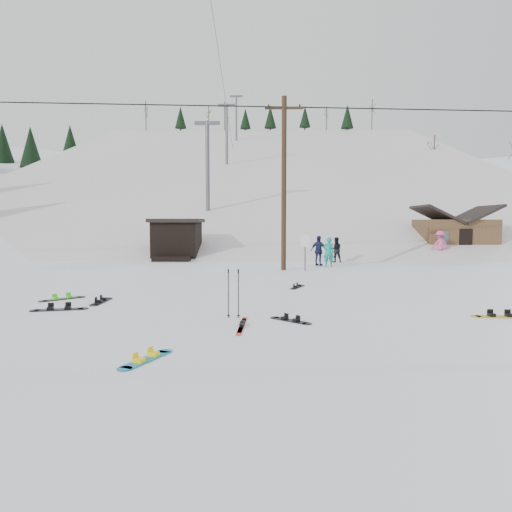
{
  "coord_description": "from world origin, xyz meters",
  "views": [
    {
      "loc": [
        1.04,
        -10.02,
        2.55
      ],
      "look_at": [
        0.72,
        5.19,
        1.4
      ],
      "focal_mm": 32.0,
      "sensor_mm": 36.0,
      "label": 1
    }
  ],
  "objects_px": {
    "cabin": "(454,236)",
    "hero_snowboard": "(146,359)",
    "utility_pole": "(284,181)",
    "hero_skis": "(242,325)"
  },
  "relations": [
    {
      "from": "cabin",
      "to": "hero_skis",
      "type": "relative_size",
      "value": 2.8
    },
    {
      "from": "hero_snowboard",
      "to": "hero_skis",
      "type": "distance_m",
      "value": 3.22
    },
    {
      "from": "utility_pole",
      "to": "hero_skis",
      "type": "xyz_separation_m",
      "value": [
        -1.53,
        -13.06,
        -4.65
      ]
    },
    {
      "from": "utility_pole",
      "to": "hero_skis",
      "type": "height_order",
      "value": "utility_pole"
    },
    {
      "from": "utility_pole",
      "to": "cabin",
      "type": "height_order",
      "value": "utility_pole"
    },
    {
      "from": "cabin",
      "to": "hero_skis",
      "type": "xyz_separation_m",
      "value": [
        -14.53,
        -23.06,
        -1.45
      ]
    },
    {
      "from": "utility_pole",
      "to": "hero_snowboard",
      "type": "distance_m",
      "value": 16.81
    },
    {
      "from": "cabin",
      "to": "hero_snowboard",
      "type": "relative_size",
      "value": 4.01
    },
    {
      "from": "cabin",
      "to": "hero_snowboard",
      "type": "distance_m",
      "value": 30.51
    },
    {
      "from": "cabin",
      "to": "utility_pole",
      "type": "bearing_deg",
      "value": -142.44
    }
  ]
}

